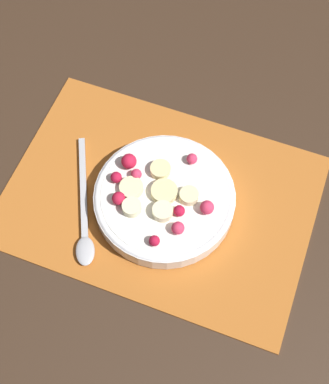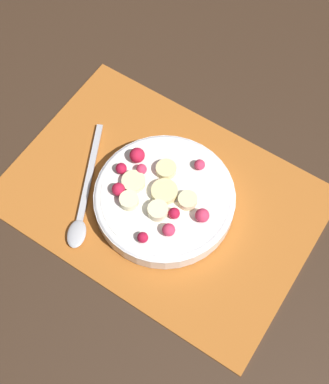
# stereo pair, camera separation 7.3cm
# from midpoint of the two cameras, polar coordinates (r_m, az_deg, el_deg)

# --- Properties ---
(ground_plane) EXTENTS (3.00, 3.00, 0.00)m
(ground_plane) POSITION_cam_midpoint_polar(r_m,az_deg,el_deg) (0.77, 2.38, -0.94)
(ground_plane) COLOR #382619
(placemat) EXTENTS (0.43, 0.31, 0.01)m
(placemat) POSITION_cam_midpoint_polar(r_m,az_deg,el_deg) (0.77, 2.39, -0.84)
(placemat) COLOR #B26023
(placemat) RESTS_ON ground_plane
(fruit_bowl) EXTENTS (0.20, 0.20, 0.05)m
(fruit_bowl) POSITION_cam_midpoint_polar(r_m,az_deg,el_deg) (0.75, 2.73, -0.88)
(fruit_bowl) COLOR white
(fruit_bowl) RESTS_ON placemat
(spoon) EXTENTS (0.11, 0.19, 0.01)m
(spoon) POSITION_cam_midpoint_polar(r_m,az_deg,el_deg) (0.76, -6.07, -1.94)
(spoon) COLOR #B2B2B7
(spoon) RESTS_ON placemat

